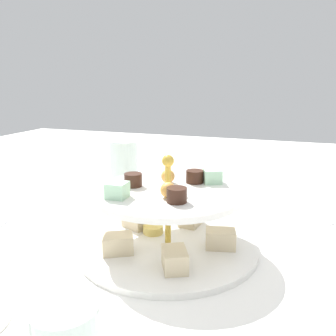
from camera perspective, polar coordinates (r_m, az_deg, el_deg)
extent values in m
plane|color=white|center=(0.62, 0.00, -12.56)|extent=(2.40, 2.40, 0.00)
cylinder|color=white|center=(0.62, 0.00, -12.15)|extent=(0.30, 0.30, 0.01)
cylinder|color=white|center=(0.59, 0.00, -3.94)|extent=(0.25, 0.25, 0.01)
cylinder|color=gold|center=(0.59, 0.00, -6.01)|extent=(0.01, 0.01, 0.15)
sphere|color=gold|center=(0.57, 0.00, 1.14)|extent=(0.02, 0.02, 0.02)
cube|color=beige|center=(0.68, -5.07, -8.16)|extent=(0.06, 0.05, 0.03)
cube|color=beige|center=(0.59, -8.01, -11.83)|extent=(0.06, 0.05, 0.03)
cube|color=beige|center=(0.54, 1.07, -14.33)|extent=(0.05, 0.06, 0.03)
cube|color=beige|center=(0.60, 8.35, -11.06)|extent=(0.05, 0.04, 0.03)
cube|color=beige|center=(0.69, 3.67, -7.82)|extent=(0.04, 0.05, 0.03)
cylinder|color=#E5C660|center=(0.65, -2.38, -9.72)|extent=(0.04, 0.04, 0.01)
cylinder|color=#381E14|center=(0.53, 1.40, -4.31)|extent=(0.03, 0.03, 0.02)
cylinder|color=#381E14|center=(0.62, 4.25, -1.36)|extent=(0.03, 0.03, 0.02)
cylinder|color=#381E14|center=(0.60, -5.61, -1.91)|extent=(0.03, 0.03, 0.02)
cube|color=#B2E5BC|center=(0.55, -8.07, -3.51)|extent=(0.03, 0.03, 0.02)
cube|color=#B2E5BC|center=(0.63, 7.06, -1.29)|extent=(0.04, 0.04, 0.02)
sphere|color=gold|center=(0.54, 0.01, -3.52)|extent=(0.02, 0.02, 0.02)
sphere|color=gold|center=(0.62, -0.01, -1.32)|extent=(0.02, 0.02, 0.02)
cylinder|color=silver|center=(0.86, -7.01, -0.27)|extent=(0.07, 0.07, 0.14)
cube|color=silver|center=(0.84, 20.40, -6.32)|extent=(0.12, 0.14, 0.00)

